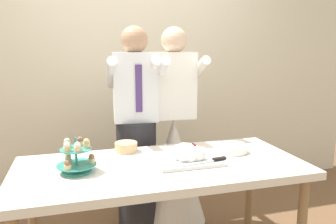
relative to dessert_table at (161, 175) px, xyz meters
name	(u,v)px	position (x,y,z in m)	size (l,w,h in m)	color
rear_wall	(125,52)	(0.00, 1.39, 0.75)	(5.20, 0.10, 2.90)	beige
dessert_table	(161,175)	(0.00, 0.00, 0.00)	(1.80, 0.80, 0.78)	silver
cupcake_stand	(76,157)	(-0.51, 0.00, 0.16)	(0.23, 0.23, 0.21)	teal
main_cake_tray	(187,155)	(0.17, 0.00, 0.12)	(0.43, 0.31, 0.12)	silver
plate_stack	(232,148)	(0.54, 0.10, 0.10)	(0.21, 0.21, 0.05)	white
round_cake	(126,148)	(-0.18, 0.28, 0.11)	(0.24, 0.24, 0.08)	white
person_groom	(136,142)	(-0.04, 0.64, 0.05)	(0.49, 0.52, 1.66)	#232328
person_bride	(174,156)	(0.29, 0.67, -0.12)	(0.56, 0.56, 1.66)	white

